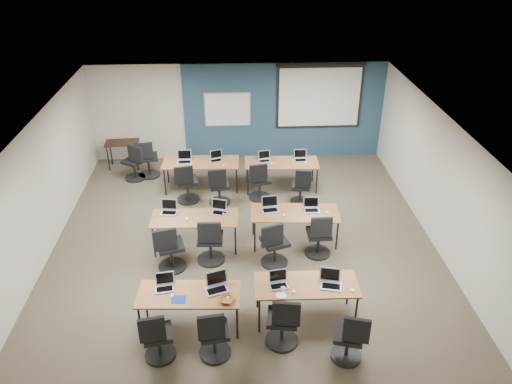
{
  "coord_description": "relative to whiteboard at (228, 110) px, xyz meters",
  "views": [
    {
      "loc": [
        -0.21,
        -8.55,
        6.13
      ],
      "look_at": [
        0.26,
        0.4,
        1.11
      ],
      "focal_mm": 35.0,
      "sensor_mm": 36.0,
      "label": 1
    }
  ],
  "objects": [
    {
      "name": "laptop_1",
      "position": [
        -0.22,
        -6.56,
        -0.65
      ],
      "size": [
        0.36,
        0.31,
        0.27
      ],
      "rotation": [
        0.0,
        0.0,
        0.33
      ],
      "color": "#A5A4B2",
      "rests_on": "training_table_front_left"
    },
    {
      "name": "blue_mousepad",
      "position": [
        -0.83,
        -6.81,
        -0.72
      ],
      "size": [
        0.24,
        0.2,
        0.01
      ],
      "primitive_type": "cube",
      "rotation": [
        0.0,
        0.0,
        -0.05
      ],
      "color": "#0C2E9A",
      "rests_on": "training_table_front_left"
    },
    {
      "name": "laptop_2",
      "position": [
        0.8,
        -6.52,
        -0.66
      ],
      "size": [
        0.31,
        0.26,
        0.24
      ],
      "rotation": [
        0.0,
        0.0,
        0.15
      ],
      "color": "#B5B5C1",
      "rests_on": "training_table_front_right"
    },
    {
      "name": "mouse_0",
      "position": [
        -0.94,
        -6.71,
        -0.71
      ],
      "size": [
        0.09,
        0.11,
        0.03
      ],
      "primitive_type": "ellipsoid",
      "rotation": [
        0.0,
        0.0,
        -0.31
      ],
      "color": "white",
      "rests_on": "training_table_front_left"
    },
    {
      "name": "laptop_7",
      "position": [
        1.71,
        -4.16,
        -0.66
      ],
      "size": [
        0.32,
        0.27,
        0.25
      ],
      "rotation": [
        0.0,
        0.0,
        -0.02
      ],
      "color": "#BBBBC0",
      "rests_on": "training_table_mid_right"
    },
    {
      "name": "spare_chair_a",
      "position": [
        -2.13,
        -1.04,
        -1.02
      ],
      "size": [
        0.56,
        0.56,
        1.04
      ],
      "rotation": [
        0.0,
        0.0,
        0.18
      ],
      "color": "black",
      "rests_on": "floor"
    },
    {
      "name": "laptop_6",
      "position": [
        0.85,
        -4.1,
        -0.65
      ],
      "size": [
        0.35,
        0.3,
        0.26
      ],
      "rotation": [
        0.0,
        0.0,
        0.12
      ],
      "color": "#A2A2AC",
      "rests_on": "training_table_mid_right"
    },
    {
      "name": "wall_front",
      "position": [
        0.3,
        -8.93,
        -0.1
      ],
      "size": [
        8.0,
        0.04,
        2.7
      ],
      "primitive_type": "cube",
      "color": "beige",
      "rests_on": "ground"
    },
    {
      "name": "wall_right",
      "position": [
        4.3,
        -4.43,
        -0.1
      ],
      "size": [
        0.04,
        9.0,
        2.7
      ],
      "primitive_type": "cube",
      "color": "beige",
      "rests_on": "ground"
    },
    {
      "name": "floor",
      "position": [
        0.3,
        -4.43,
        -1.45
      ],
      "size": [
        8.0,
        9.0,
        0.02
      ],
      "primitive_type": "cube",
      "color": "#6B6354",
      "rests_on": "ground"
    },
    {
      "name": "training_table_front_right",
      "position": [
        1.27,
        -6.54,
        -0.77
      ],
      "size": [
        1.73,
        0.72,
        0.73
      ],
      "rotation": [
        0.0,
        0.0,
        -0.02
      ],
      "color": "#965026",
      "rests_on": "floor"
    },
    {
      "name": "projector_screen",
      "position": [
        2.5,
        -0.02,
        0.44
      ],
      "size": [
        2.4,
        0.1,
        1.82
      ],
      "color": "black",
      "rests_on": "wall_back"
    },
    {
      "name": "laptop_3",
      "position": [
        1.67,
        -6.57,
        -0.66
      ],
      "size": [
        0.34,
        0.29,
        0.26
      ],
      "rotation": [
        0.0,
        0.0,
        -0.23
      ],
      "color": "#AAAAAA",
      "rests_on": "training_table_front_right"
    },
    {
      "name": "mouse_8",
      "position": [
        -0.92,
        -1.88,
        -0.71
      ],
      "size": [
        0.09,
        0.11,
        0.04
      ],
      "primitive_type": "ellipsoid",
      "rotation": [
        0.0,
        0.0,
        -0.32
      ],
      "color": "white",
      "rests_on": "training_table_back_left"
    },
    {
      "name": "mouse_11",
      "position": [
        1.92,
        -1.92,
        -0.71
      ],
      "size": [
        0.07,
        0.11,
        0.03
      ],
      "primitive_type": "ellipsoid",
      "rotation": [
        0.0,
        0.0,
        0.15
      ],
      "color": "white",
      "rests_on": "training_table_back_right"
    },
    {
      "name": "snack_plate",
      "position": [
        0.82,
        -6.8,
        -0.71
      ],
      "size": [
        0.19,
        0.19,
        0.01
      ],
      "primitive_type": "cylinder",
      "rotation": [
        0.0,
        0.0,
        0.08
      ],
      "color": "white",
      "rests_on": "training_table_front_right"
    },
    {
      "name": "laptop_8",
      "position": [
        -1.1,
        -1.7,
        -0.65
      ],
      "size": [
        0.35,
        0.3,
        0.27
      ],
      "rotation": [
        0.0,
        0.0,
        0.02
      ],
      "color": "#ADADAF",
      "rests_on": "training_table_back_left"
    },
    {
      "name": "training_table_mid_right",
      "position": [
        1.36,
        -4.25,
        -0.76
      ],
      "size": [
        1.82,
        0.76,
        0.73
      ],
      "rotation": [
        0.0,
        0.0,
        -0.06
      ],
      "color": "#9D6E3D",
      "rests_on": "floor"
    },
    {
      "name": "task_chair_8",
      "position": [
        -1.01,
        -2.42,
        -1.03
      ],
      "size": [
        0.54,
        0.54,
        1.02
      ],
      "rotation": [
        0.0,
        0.0,
        0.2
      ],
      "color": "black",
      "rests_on": "floor"
    },
    {
      "name": "task_chair_10",
      "position": [
        0.73,
        -2.4,
        -1.03
      ],
      "size": [
        0.53,
        0.53,
        1.01
      ],
      "rotation": [
        0.0,
        0.0,
        0.21
      ],
      "color": "black",
      "rests_on": "floor"
    },
    {
      "name": "training_table_mid_left",
      "position": [
        -0.71,
        -4.35,
        -0.77
      ],
      "size": [
        1.76,
        0.73,
        0.73
      ],
      "rotation": [
        0.0,
        0.0,
        -0.03
      ],
      "color": "brown",
      "rests_on": "floor"
    },
    {
      "name": "training_table_back_right",
      "position": [
        1.31,
        -1.87,
        -0.76
      ],
      "size": [
        1.82,
        0.76,
        0.73
      ],
      "rotation": [
        0.0,
        0.0,
        -0.05
      ],
      "color": "brown",
      "rests_on": "floor"
    },
    {
      "name": "laptop_5",
      "position": [
        -0.21,
        -4.16,
        -0.66
      ],
      "size": [
        0.32,
        0.28,
        0.25
      ],
      "rotation": [
        0.0,
        0.0,
        -0.29
      ],
      "color": "silver",
      "rests_on": "training_table_mid_left"
    },
    {
      "name": "task_chair_7",
      "position": [
        1.79,
        -4.77,
        -1.03
      ],
      "size": [
        0.53,
        0.53,
        1.0
      ],
      "rotation": [
        0.0,
        0.0,
        0.02
      ],
      "color": "black",
      "rests_on": "floor"
    },
    {
      "name": "laptop_0",
      "position": [
        -1.08,
        -6.5,
        -0.66
      ],
      "size": [
        0.31,
        0.26,
        0.24
      ],
      "rotation": [
        0.0,
        0.0,
        0.15
      ],
      "color": "silver",
      "rests_on": "training_table_front_left"
    },
    {
      "name": "whiteboard",
      "position": [
        0.0,
        0.0,
        0.0
      ],
      "size": [
        1.28,
        0.03,
        0.98
      ],
      "color": "silver",
      "rests_on": "wall_back"
    },
    {
      "name": "task_chair_6",
      "position": [
        0.86,
        -5.03,
        -1.03
      ],
      "size": [
        0.56,
        0.54,
        1.02
      ],
      "rotation": [
        0.0,
        0.0,
        0.33
      ],
      "color": "black",
      "rests_on": "floor"
    },
    {
      "name": "ceiling",
      "position": [
        0.3,
        -4.43,
        1.25
      ],
      "size": [
        8.0,
        9.0,
        0.02
      ],
      "primitive_type": "cube",
      "color": "white",
      "rests_on": "ground"
    },
    {
      "name": "wall_back",
      "position": [
        0.3,
        0.07,
        -0.1
      ],
      "size": [
        8.0,
        0.04,
        2.7
      ],
      "primitive_type": "cube",
      "color": "beige",
      "rests_on": "ground"
    },
    {
      "name": "wall_left",
      "position": [
        -3.7,
        -4.43,
        -0.1
      ],
      "size": [
        0.04,
        9.0,
        2.7
      ],
      "primitive_type": "cube",
      "color": "beige",
      "rests_on": "ground"
    },
    {
      "name": "task_chair_0",
      "position": [
        -1.13,
        -7.33,
        -1.05
      ],
      "size": [
        0.49,
        0.49,
        0.98
      ],
      "rotation": [
        0.0,
        0.0,
        0.18
      ],
      "color": "black",
      "rests_on": "floor"
    },
    {
      "name": "mouse_7",
      "position": [
        2.02,
        -4.31,
        -0.71
      ],
      "size": [
        0.07,
        0.1,
        0.03
      ],
      "primitive_type": "ellipsoid",
      "rotation": [
        0.0,
        0.0,
        0.12
      ],
      "color": "white",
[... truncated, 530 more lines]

